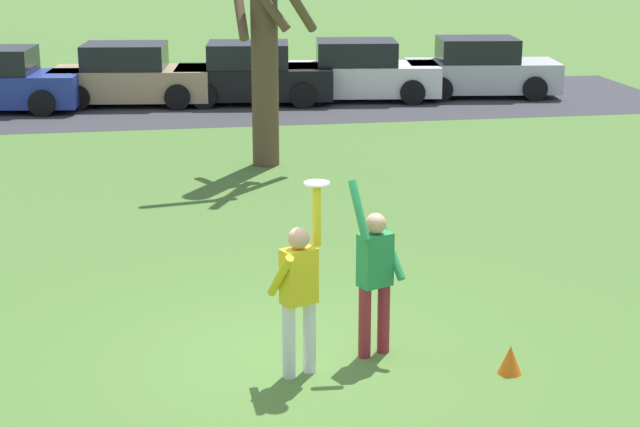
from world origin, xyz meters
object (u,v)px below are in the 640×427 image
person_defender (375,272)px  parked_car_silver (481,69)px  parked_car_tan (130,77)px  parked_car_white (360,73)px  person_catcher (299,288)px  parked_car_black (253,75)px  frisbee_disc (317,183)px  bare_tree_tall (265,12)px  field_cone_orange (510,360)px

person_defender → parked_car_silver: bearing=-135.3°
parked_car_tan → parked_car_white: (6.10, -0.29, 0.00)m
person_catcher → parked_car_black: size_ratio=0.48×
person_defender → parked_car_white: bearing=-124.8°
person_defender → parked_car_white: person_defender is taller
frisbee_disc → parked_car_tan: bearing=96.8°
frisbee_disc → parked_car_tan: size_ratio=0.06×
parked_car_white → bare_tree_tall: 8.37m
person_defender → parked_car_white: size_ratio=0.47×
person_catcher → bare_tree_tall: size_ratio=0.33×
parked_car_white → parked_car_silver: (3.38, 0.05, 0.00)m
parked_car_tan → field_cone_orange: (4.09, -17.78, -0.57)m
person_defender → parked_car_white: 17.08m
person_defender → parked_car_tan: bearing=-104.3°
person_defender → parked_car_black: 16.74m
parked_car_black → field_cone_orange: (0.90, -17.48, -0.57)m
frisbee_disc → field_cone_orange: frisbee_disc is taller
person_catcher → person_defender: size_ratio=1.02×
parked_car_black → person_catcher: bearing=-86.8°
person_defender → field_cone_orange: person_defender is taller
parked_car_tan → bare_tree_tall: bare_tree_tall is taller
bare_tree_tall → person_defender: bearing=-89.6°
bare_tree_tall → frisbee_disc: bearing=-93.7°
parked_car_silver → parked_car_tan: bearing=-173.8°
person_catcher → parked_car_black: bearing=62.0°
frisbee_disc → parked_car_tan: frisbee_disc is taller
person_defender → field_cone_orange: 1.74m
frisbee_disc → bare_tree_tall: 9.82m
parked_car_silver → field_cone_orange: parked_car_silver is taller
person_defender → parked_car_tan: size_ratio=0.47×
field_cone_orange → parked_car_black: bearing=92.9°
person_catcher → field_cone_orange: bearing=-32.4°
person_catcher → bare_tree_tall: bearing=61.7°
person_defender → frisbee_disc: 1.35m
person_catcher → parked_car_silver: bearing=42.6°
person_catcher → person_defender: 0.99m
person_defender → bare_tree_tall: bearing=-113.1°
parked_car_tan → parked_car_silver: same height
parked_car_silver → field_cone_orange: bearing=-99.4°
person_catcher → frisbee_disc: size_ratio=7.79×
person_catcher → frisbee_disc: bearing=0.0°
parked_car_black → bare_tree_tall: bare_tree_tall is taller
person_catcher → parked_car_white: (4.25, 17.14, -0.25)m
parked_car_white → bare_tree_tall: size_ratio=0.68×
frisbee_disc → parked_car_black: frisbee_disc is taller
person_defender → frisbee_disc: (-0.70, -0.30, 1.11)m
person_defender → parked_car_black: size_ratio=0.47×
frisbee_disc → field_cone_orange: (2.03, -0.44, -1.93)m
person_catcher → frisbee_disc: frisbee_disc is taller
parked_car_black → field_cone_orange: size_ratio=13.45×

